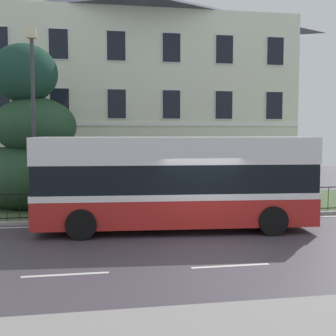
# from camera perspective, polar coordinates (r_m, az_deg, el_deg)

# --- Properties ---
(ground_plane) EXTENTS (60.00, 56.00, 0.18)m
(ground_plane) POSITION_cam_1_polar(r_m,az_deg,el_deg) (13.86, 4.43, -9.16)
(ground_plane) COLOR #443D47
(georgian_townhouse) EXTENTS (18.24, 8.37, 12.05)m
(georgian_townhouse) POSITION_cam_1_polar(r_m,az_deg,el_deg) (27.89, -4.13, 10.58)
(georgian_townhouse) COLOR silver
(georgian_townhouse) RESTS_ON ground_plane
(iron_verge_railing) EXTENTS (18.09, 0.04, 0.97)m
(iron_verge_railing) POSITION_cam_1_polar(r_m,az_deg,el_deg) (16.71, -0.27, -4.55)
(iron_verge_railing) COLOR black
(iron_verge_railing) RESTS_ON ground_plane
(evergreen_tree) EXTENTS (5.07, 5.07, 7.24)m
(evergreen_tree) POSITION_cam_1_polar(r_m,az_deg,el_deg) (19.80, -17.37, 2.30)
(evergreen_tree) COLOR #423328
(evergreen_tree) RESTS_ON ground_plane
(single_decker_bus) EXTENTS (9.41, 3.22, 3.16)m
(single_decker_bus) POSITION_cam_1_polar(r_m,az_deg,el_deg) (14.69, 0.95, -1.73)
(single_decker_bus) COLOR red
(single_decker_bus) RESTS_ON ground_plane
(street_lamp_post) EXTENTS (0.36, 0.24, 7.07)m
(street_lamp_post) POSITION_cam_1_polar(r_m,az_deg,el_deg) (17.26, -17.34, 7.29)
(street_lamp_post) COLOR #333338
(street_lamp_post) RESTS_ON ground_plane
(litter_bin) EXTENTS (0.50, 0.50, 1.19)m
(litter_bin) POSITION_cam_1_polar(r_m,az_deg,el_deg) (18.42, 13.59, -3.52)
(litter_bin) COLOR black
(litter_bin) RESTS_ON ground_plane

